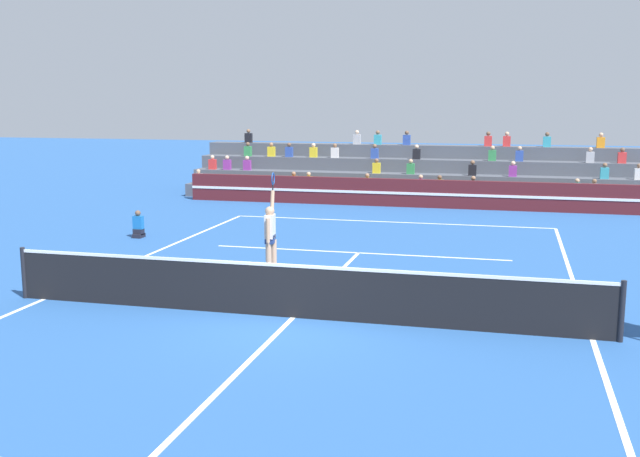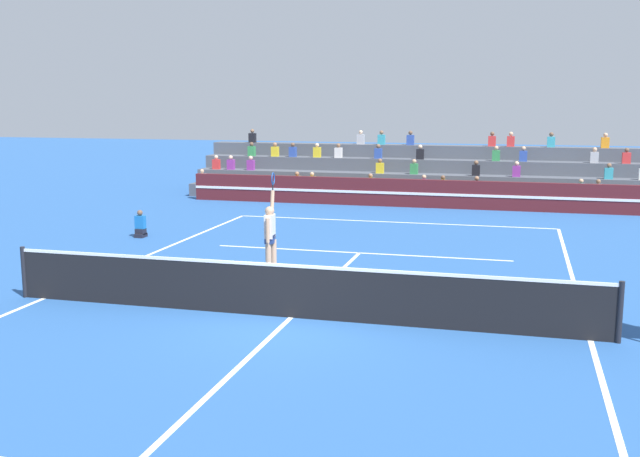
{
  "view_description": "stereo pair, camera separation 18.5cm",
  "coord_description": "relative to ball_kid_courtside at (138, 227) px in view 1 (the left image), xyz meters",
  "views": [
    {
      "loc": [
        3.96,
        -13.44,
        4.17
      ],
      "look_at": [
        -0.43,
        3.83,
        1.1
      ],
      "focal_mm": 42.0,
      "sensor_mm": 36.0,
      "label": 1
    },
    {
      "loc": [
        4.14,
        -13.39,
        4.17
      ],
      "look_at": [
        -0.43,
        3.83,
        1.1
      ],
      "focal_mm": 42.0,
      "sensor_mm": 36.0,
      "label": 2
    }
  ],
  "objects": [
    {
      "name": "ball_kid_courtside",
      "position": [
        0.0,
        0.0,
        0.0
      ],
      "size": [
        0.3,
        0.36,
        0.84
      ],
      "color": "black",
      "rests_on": "ground"
    },
    {
      "name": "ground_plane",
      "position": [
        7.0,
        -7.06,
        -0.33
      ],
      "size": [
        120.0,
        120.0,
        0.0
      ],
      "primitive_type": "plane",
      "color": "#285699"
    },
    {
      "name": "tennis_player",
      "position": [
        5.56,
        -4.0,
        0.66
      ],
      "size": [
        0.33,
        0.88,
        2.5
      ],
      "color": "tan",
      "rests_on": "ground"
    },
    {
      "name": "tennis_net",
      "position": [
        7.0,
        -7.06,
        0.21
      ],
      "size": [
        12.0,
        0.1,
        1.1
      ],
      "color": "black",
      "rests_on": "ground"
    },
    {
      "name": "sponsor_banner_wall",
      "position": [
        7.0,
        8.69,
        0.22
      ],
      "size": [
        18.0,
        0.26,
        1.1
      ],
      "color": "#51191E",
      "rests_on": "ground"
    },
    {
      "name": "court_lines",
      "position": [
        7.0,
        -7.06,
        -0.33
      ],
      "size": [
        11.1,
        23.9,
        0.01
      ],
      "color": "white",
      "rests_on": "ground"
    },
    {
      "name": "bleacher_stand",
      "position": [
        7.0,
        11.86,
        0.5
      ],
      "size": [
        19.51,
        3.8,
        2.83
      ],
      "color": "#4C515B",
      "rests_on": "ground"
    },
    {
      "name": "tennis_ball",
      "position": [
        10.0,
        -5.88,
        -0.3
      ],
      "size": [
        0.07,
        0.07,
        0.07
      ],
      "primitive_type": "sphere",
      "color": "#C6DB33",
      "rests_on": "ground"
    }
  ]
}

